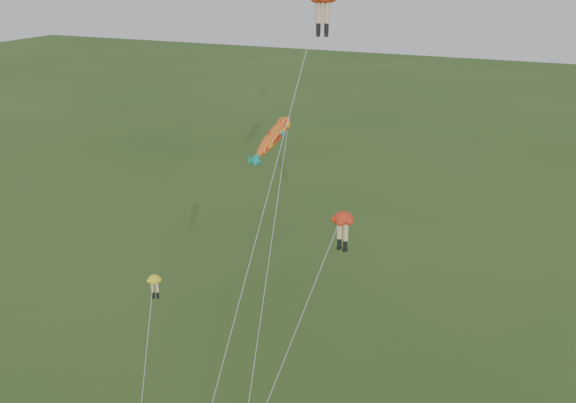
% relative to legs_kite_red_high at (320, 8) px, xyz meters
% --- Properties ---
extents(legs_kite_red_high, '(3.68, 10.82, 22.77)m').
position_rel_legs_kite_red_high_xyz_m(legs_kite_red_high, '(0.00, 0.00, 0.00)').
color(legs_kite_red_high, red).
rests_on(legs_kite_red_high, ground).
extents(legs_kite_red_mid, '(3.79, 7.31, 12.30)m').
position_rel_legs_kite_red_high_xyz_m(legs_kite_red_mid, '(2.65, -3.62, -10.26)').
color(legs_kite_red_mid, red).
rests_on(legs_kite_red_mid, ground).
extents(legs_kite_yellow, '(2.97, 6.70, 7.89)m').
position_rel_legs_kite_red_high_xyz_m(legs_kite_yellow, '(-7.11, -6.39, -14.73)').
color(legs_kite_yellow, yellow).
rests_on(legs_kite_yellow, ground).
extents(fish_kite, '(4.37, 13.41, 15.77)m').
position_rel_legs_kite_red_high_xyz_m(fish_kite, '(-3.20, 1.03, -7.46)').
color(fish_kite, orange).
rests_on(fish_kite, ground).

